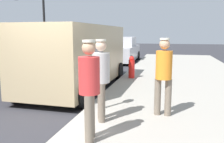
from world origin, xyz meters
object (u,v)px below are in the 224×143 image
object	(u,v)px
pedestrian_in_red	(89,84)
pedestrian_in_gray	(101,75)
fire_hydrant	(132,67)
parked_van	(78,55)
traffic_light_corner	(33,10)
parking_meter_near	(99,65)
pedestrian_in_orange	(164,72)
parked_sedan_ahead	(122,51)

from	to	relation	value
pedestrian_in_red	pedestrian_in_gray	xyz separation A→B (m)	(-0.07, 0.93, -0.01)
pedestrian_in_gray	fire_hydrant	distance (m)	4.76
pedestrian_in_red	pedestrian_in_gray	distance (m)	0.93
parked_van	traffic_light_corner	distance (m)	10.46
parking_meter_near	pedestrian_in_orange	size ratio (longest dim) A/B	0.92
parking_meter_near	pedestrian_in_gray	distance (m)	0.70
pedestrian_in_gray	parked_van	distance (m)	3.57
pedestrian_in_gray	fire_hydrant	size ratio (longest dim) A/B	1.90
pedestrian_in_gray	traffic_light_corner	distance (m)	13.94
parking_meter_near	fire_hydrant	size ratio (longest dim) A/B	1.77
pedestrian_in_orange	parked_sedan_ahead	xyz separation A→B (m)	(-3.00, 10.47, -0.34)
pedestrian_in_red	fire_hydrant	size ratio (longest dim) A/B	1.91
fire_hydrant	parked_van	bearing A→B (deg)	-134.95
fire_hydrant	pedestrian_in_orange	bearing A→B (deg)	-72.12
parking_meter_near	pedestrian_in_red	size ratio (longest dim) A/B	0.92
parked_sedan_ahead	traffic_light_corner	bearing A→B (deg)	-179.33
pedestrian_in_red	pedestrian_in_gray	size ratio (longest dim) A/B	1.01
pedestrian_in_gray	parked_van	size ratio (longest dim) A/B	0.31
pedestrian_in_gray	parked_sedan_ahead	distance (m)	11.22
parked_van	parking_meter_near	bearing A→B (deg)	-58.74
pedestrian_in_orange	parked_van	world-z (taller)	parked_van
parked_van	parked_sedan_ahead	distance (m)	7.95
pedestrian_in_gray	parked_van	bearing A→B (deg)	119.10
parked_van	fire_hydrant	bearing A→B (deg)	45.05
parked_sedan_ahead	traffic_light_corner	world-z (taller)	traffic_light_corner
pedestrian_in_red	pedestrian_in_gray	bearing A→B (deg)	94.59
parked_van	parked_sedan_ahead	xyz separation A→B (m)	(-0.07, 7.94, -0.41)
pedestrian_in_orange	traffic_light_corner	world-z (taller)	traffic_light_corner
pedestrian_in_orange	pedestrian_in_red	bearing A→B (deg)	-126.21
parking_meter_near	pedestrian_in_red	bearing A→B (deg)	-78.80
pedestrian_in_red	traffic_light_corner	distance (m)	14.72
parked_van	pedestrian_in_red	bearing A→B (deg)	-65.88
pedestrian_in_orange	pedestrian_in_gray	size ratio (longest dim) A/B	1.01
parking_meter_near	pedestrian_in_orange	world-z (taller)	pedestrian_in_orange
pedestrian_in_orange	parked_sedan_ahead	bearing A→B (deg)	106.00
pedestrian_in_red	parking_meter_near	bearing A→B (deg)	101.20
parked_sedan_ahead	pedestrian_in_orange	bearing A→B (deg)	-74.00
pedestrian_in_red	parked_van	xyz separation A→B (m)	(-1.81, 4.05, 0.07)
parking_meter_near	pedestrian_in_gray	xyz separation A→B (m)	(0.24, -0.65, -0.10)
parking_meter_near	pedestrian_in_red	xyz separation A→B (m)	(0.31, -1.58, -0.09)
parked_sedan_ahead	parking_meter_near	bearing A→B (deg)	-81.42
pedestrian_in_gray	fire_hydrant	world-z (taller)	pedestrian_in_gray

